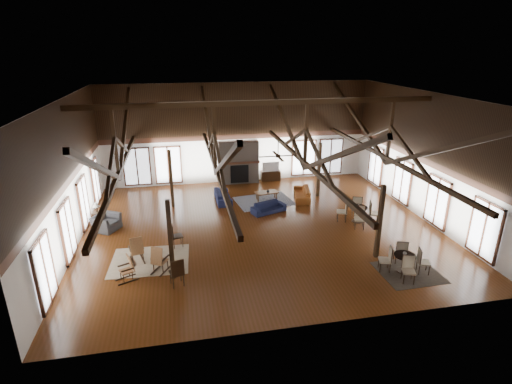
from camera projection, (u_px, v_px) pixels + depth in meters
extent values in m
plane|color=#552912|center=(261.00, 228.00, 18.57)|extent=(16.00, 16.00, 0.00)
cube|color=black|center=(261.00, 97.00, 16.49)|extent=(16.00, 14.00, 0.02)
cube|color=silver|center=(237.00, 134.00, 23.97)|extent=(16.00, 0.02, 6.00)
cube|color=silver|center=(312.00, 237.00, 11.09)|extent=(16.00, 0.02, 6.00)
cube|color=silver|center=(67.00, 177.00, 16.08)|extent=(0.02, 14.00, 6.00)
cube|color=silver|center=(425.00, 157.00, 18.97)|extent=(0.02, 14.00, 6.00)
cube|color=black|center=(261.00, 103.00, 16.57)|extent=(15.60, 0.18, 0.22)
cube|color=black|center=(119.00, 173.00, 16.43)|extent=(0.16, 13.70, 0.18)
cube|color=black|center=(115.00, 141.00, 15.96)|extent=(0.14, 0.14, 2.70)
cube|color=black|center=(125.00, 127.00, 19.22)|extent=(0.15, 7.07, 3.12)
cube|color=black|center=(101.00, 169.00, 12.78)|extent=(0.15, 7.07, 3.12)
cube|color=black|center=(216.00, 168.00, 17.15)|extent=(0.16, 13.70, 0.18)
cube|color=black|center=(215.00, 137.00, 16.68)|extent=(0.14, 0.14, 2.70)
cube|color=black|center=(208.00, 124.00, 19.95)|extent=(0.15, 7.07, 3.12)
cube|color=black|center=(225.00, 162.00, 13.50)|extent=(0.15, 7.07, 3.12)
cube|color=black|center=(305.00, 163.00, 17.87)|extent=(0.16, 13.70, 0.18)
cube|color=black|center=(306.00, 133.00, 17.40)|extent=(0.14, 0.14, 2.70)
cube|color=black|center=(285.00, 122.00, 20.67)|extent=(0.15, 7.07, 3.12)
cube|color=black|center=(336.00, 156.00, 14.23)|extent=(0.15, 7.07, 3.12)
cube|color=black|center=(387.00, 158.00, 18.59)|extent=(0.16, 13.70, 0.18)
cube|color=black|center=(390.00, 129.00, 18.13)|extent=(0.14, 0.14, 2.70)
cube|color=black|center=(357.00, 119.00, 21.39)|extent=(0.15, 7.07, 3.12)
cube|color=black|center=(437.00, 151.00, 14.95)|extent=(0.15, 7.07, 3.12)
cube|color=black|center=(170.00, 240.00, 14.10)|extent=(0.16, 0.16, 3.05)
cube|color=black|center=(380.00, 222.00, 15.54)|extent=(0.16, 0.16, 3.05)
cube|color=black|center=(171.00, 179.00, 20.54)|extent=(0.16, 0.16, 3.05)
cube|color=black|center=(319.00, 170.00, 21.98)|extent=(0.16, 0.16, 3.05)
cube|color=#6D5F53|center=(239.00, 162.00, 24.27)|extent=(2.40, 0.62, 2.60)
cube|color=black|center=(240.00, 174.00, 24.20)|extent=(1.10, 0.06, 1.10)
cube|color=#381B10|center=(239.00, 163.00, 23.99)|extent=(2.50, 0.20, 0.12)
cylinder|color=black|center=(278.00, 148.00, 16.33)|extent=(0.04, 0.04, 0.70)
cylinder|color=black|center=(278.00, 156.00, 16.46)|extent=(0.20, 0.20, 0.10)
cube|color=black|center=(288.00, 156.00, 16.54)|extent=(0.70, 0.12, 0.02)
cube|color=black|center=(275.00, 153.00, 16.87)|extent=(0.12, 0.70, 0.02)
cube|color=black|center=(267.00, 157.00, 16.37)|extent=(0.70, 0.12, 0.02)
cube|color=black|center=(281.00, 159.00, 16.04)|extent=(0.12, 0.70, 0.02)
imported|color=#141937|center=(269.00, 207.00, 20.24)|extent=(1.90, 1.25, 0.52)
imported|color=#171D41|center=(223.00, 196.00, 21.68)|extent=(1.99, 0.81, 0.58)
imported|color=brown|center=(302.00, 194.00, 22.01)|extent=(2.18, 1.24, 0.60)
cube|color=brown|center=(267.00, 192.00, 21.79)|extent=(1.31, 0.80, 0.06)
cube|color=brown|center=(258.00, 198.00, 21.59)|extent=(0.06, 0.06, 0.41)
cube|color=brown|center=(257.00, 196.00, 21.96)|extent=(0.06, 0.06, 0.41)
cube|color=brown|center=(277.00, 197.00, 21.78)|extent=(0.06, 0.06, 0.41)
cube|color=brown|center=(275.00, 194.00, 22.15)|extent=(0.06, 0.06, 0.41)
imported|color=#B2B2B2|center=(268.00, 191.00, 21.67)|extent=(0.20, 0.20, 0.17)
imported|color=#313134|center=(106.00, 222.00, 18.29)|extent=(1.39, 1.44, 0.72)
cube|color=black|center=(98.00, 218.00, 18.97)|extent=(0.43, 0.43, 0.58)
cylinder|color=black|center=(96.00, 209.00, 18.81)|extent=(0.08, 0.08, 0.35)
cone|color=beige|center=(96.00, 204.00, 18.73)|extent=(0.31, 0.31, 0.25)
cube|color=#976539|center=(136.00, 251.00, 15.63)|extent=(0.58, 0.57, 0.05)
cube|color=#976539|center=(137.00, 246.00, 15.33)|extent=(0.51, 0.31, 0.69)
cube|color=black|center=(132.00, 261.00, 15.68)|extent=(0.28, 0.82, 0.05)
cube|color=black|center=(143.00, 259.00, 15.85)|extent=(0.28, 0.82, 0.05)
cube|color=#976539|center=(160.00, 261.00, 14.93)|extent=(0.63, 0.62, 0.05)
cube|color=#976539|center=(156.00, 256.00, 14.62)|extent=(0.50, 0.39, 0.68)
cube|color=black|center=(157.00, 269.00, 15.12)|extent=(0.45, 0.75, 0.05)
cube|color=black|center=(166.00, 271.00, 15.01)|extent=(0.45, 0.75, 0.05)
cube|color=#976539|center=(126.00, 271.00, 14.34)|extent=(0.54, 0.55, 0.04)
cube|color=#976539|center=(130.00, 262.00, 14.34)|extent=(0.32, 0.45, 0.61)
cube|color=black|center=(129.00, 282.00, 14.33)|extent=(0.70, 0.35, 0.04)
cube|color=black|center=(126.00, 277.00, 14.60)|extent=(0.70, 0.35, 0.04)
cube|color=black|center=(177.00, 236.00, 16.72)|extent=(0.52, 0.52, 0.05)
cube|color=black|center=(172.00, 231.00, 16.55)|extent=(0.13, 0.44, 0.58)
cylinder|color=black|center=(177.00, 241.00, 16.81)|extent=(0.04, 0.04, 0.48)
cube|color=black|center=(177.00, 273.00, 14.01)|extent=(0.57, 0.57, 0.05)
cube|color=black|center=(178.00, 268.00, 13.73)|extent=(0.46, 0.16, 0.60)
cylinder|color=black|center=(177.00, 279.00, 14.10)|extent=(0.04, 0.04, 0.49)
cylinder|color=black|center=(405.00, 255.00, 14.78)|extent=(0.80, 0.80, 0.04)
cylinder|color=black|center=(404.00, 263.00, 14.90)|extent=(0.10, 0.10, 0.66)
cylinder|color=black|center=(403.00, 271.00, 15.01)|extent=(0.48, 0.48, 0.04)
cylinder|color=black|center=(358.00, 207.00, 19.01)|extent=(0.87, 0.87, 0.04)
cylinder|color=black|center=(358.00, 214.00, 19.13)|extent=(0.10, 0.10, 0.72)
cylinder|color=black|center=(357.00, 221.00, 19.26)|extent=(0.52, 0.52, 0.04)
imported|color=#B2B2B2|center=(405.00, 254.00, 14.77)|extent=(0.16, 0.16, 0.11)
imported|color=#B2B2B2|center=(359.00, 206.00, 19.03)|extent=(0.13, 0.13, 0.09)
cube|color=black|center=(271.00, 176.00, 25.04)|extent=(1.20, 0.45, 0.60)
imported|color=#B2B2B2|center=(270.00, 166.00, 24.83)|extent=(1.06, 0.21, 0.61)
cube|color=tan|center=(150.00, 261.00, 15.76)|extent=(3.11, 2.50, 0.01)
cube|color=#1C274E|center=(264.00, 201.00, 21.76)|extent=(3.26, 2.64, 0.01)
cube|color=black|center=(409.00, 272.00, 14.94)|extent=(2.22, 2.02, 0.01)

